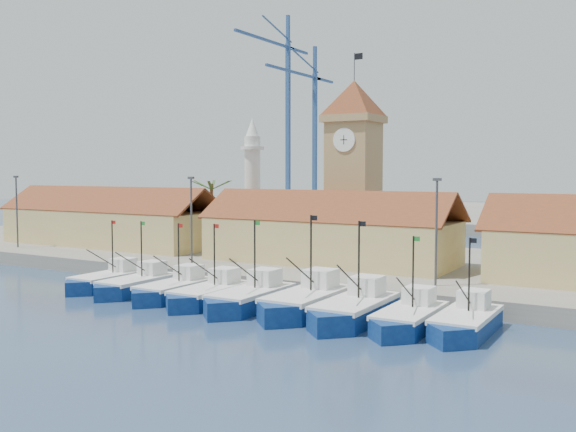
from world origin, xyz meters
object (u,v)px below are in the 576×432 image
Objects in this scene: minaret at (253,182)px; clock_tower at (354,163)px; boat_0 at (107,281)px; boat_4 at (249,300)px.

clock_tower is at bearing -7.61° from minaret.
boat_0 is 0.40× the size of clock_tower.
minaret reaches higher than boat_4.
clock_tower is at bearing 57.47° from boat_0.
boat_4 is 26.43m from clock_tower.
clock_tower reaches higher than boat_0.
clock_tower is (14.80, 23.20, 11.26)m from boat_0.
clock_tower is at bearing 94.29° from boat_4.
clock_tower reaches higher than minaret.
clock_tower is (-1.79, 23.88, 11.18)m from boat_4.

